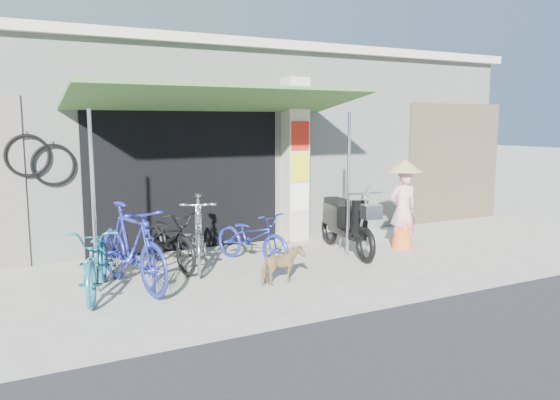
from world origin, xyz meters
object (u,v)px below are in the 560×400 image
bike_teal (98,260)px  bike_navy (252,237)px  bike_black (170,239)px  bike_blue (132,246)px  moped (345,223)px  street_dog (282,265)px  nun (403,204)px  bike_silver (199,232)px

bike_teal → bike_navy: (2.43, 0.59, -0.05)m
bike_black → bike_blue: bearing=-140.7°
bike_black → moped: moped is taller
bike_black → street_dog: 1.91m
bike_black → nun: nun is taller
street_dog → nun: size_ratio=0.39×
bike_teal → bike_black: bike_teal is taller
bike_blue → bike_teal: bearing=174.0°
bike_teal → nun: size_ratio=1.11×
moped → nun: bearing=-0.5°
bike_blue → moped: 3.66m
street_dog → moped: 2.14m
bike_silver → moped: size_ratio=0.94×
bike_teal → bike_blue: bike_blue is taller
bike_black → street_dog: bearing=-62.5°
bike_black → bike_silver: bearing=-33.9°
bike_silver → bike_black: bearing=172.9°
bike_blue → bike_navy: bearing=1.8°
bike_teal → bike_black: 1.47m
bike_blue → bike_navy: bike_blue is taller
bike_blue → bike_silver: bearing=15.4°
bike_teal → nun: nun is taller
street_dog → moped: size_ratio=0.31×
bike_navy → street_dog: (-0.13, -1.27, -0.14)m
moped → street_dog: bearing=-138.8°
bike_black → moped: (2.90, -0.41, 0.06)m
bike_silver → street_dog: 1.56m
bike_silver → nun: 3.63m
bike_blue → moped: bearing=-7.1°
bike_blue → street_dog: bearing=-35.1°
street_dog → nun: bearing=-80.2°
bike_black → nun: (3.99, -0.59, 0.34)m
bike_navy → moped: moped is taller
street_dog → bike_navy: bearing=-14.4°
street_dog → bike_teal: bearing=64.9°
bike_blue → bike_navy: size_ratio=1.23×
bike_silver → nun: nun is taller
bike_silver → bike_teal: bearing=-138.0°
bike_black → street_dog: (1.10, -1.55, -0.19)m
bike_teal → moped: 4.12m
street_dog → nun: (2.89, 0.96, 0.53)m
bike_black → bike_silver: 0.44m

